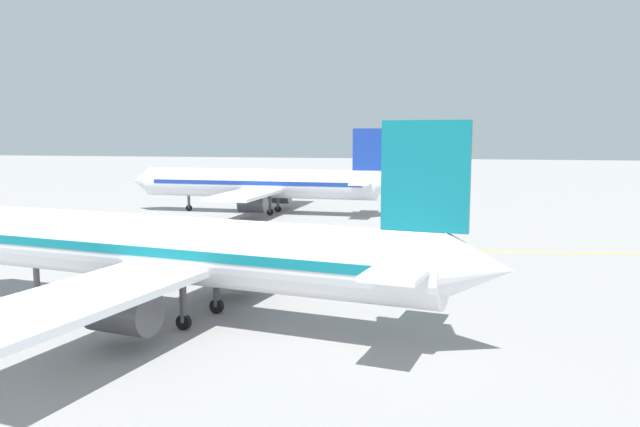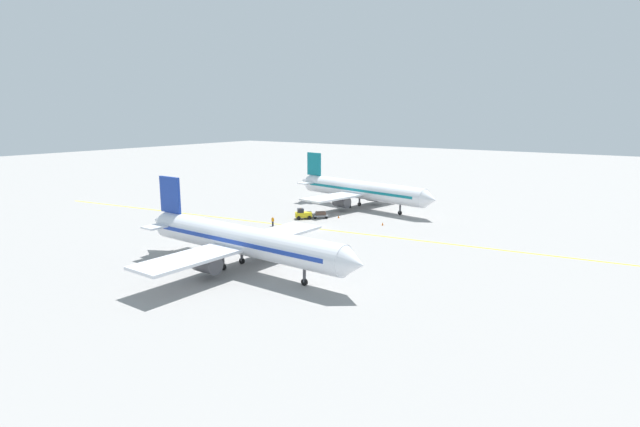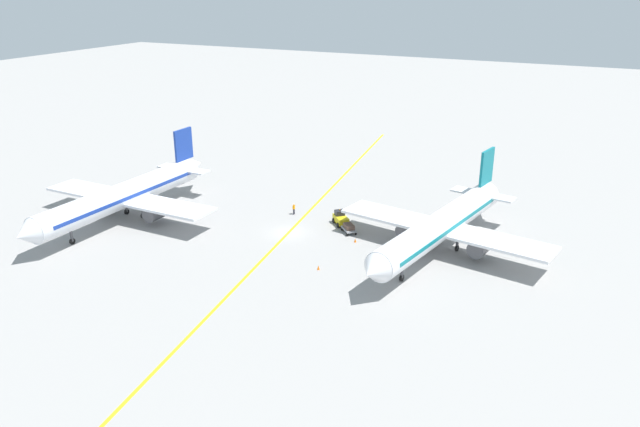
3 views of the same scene
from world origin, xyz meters
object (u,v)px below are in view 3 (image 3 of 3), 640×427
object	(u,v)px
traffic_cone_near_nose	(355,240)
airplane_adjacent_stand	(125,195)
airplane_at_gate	(442,225)
baggage_cart_trailing	(349,228)
traffic_cone_mid_apron	(318,268)
ground_crew_worker	(294,209)
baggage_tug_white	(341,218)

from	to	relation	value
traffic_cone_near_nose	airplane_adjacent_stand	bearing A→B (deg)	11.78
airplane_at_gate	baggage_cart_trailing	distance (m)	13.43
airplane_adjacent_stand	baggage_cart_trailing	bearing A→B (deg)	-162.90
traffic_cone_mid_apron	traffic_cone_near_nose	bearing A→B (deg)	-94.51
ground_crew_worker	traffic_cone_mid_apron	bearing A→B (deg)	127.11
airplane_at_gate	traffic_cone_near_nose	world-z (taller)	airplane_at_gate
airplane_adjacent_stand	baggage_cart_trailing	world-z (taller)	airplane_adjacent_stand
ground_crew_worker	traffic_cone_near_nose	world-z (taller)	ground_crew_worker
airplane_adjacent_stand	ground_crew_worker	size ratio (longest dim) A/B	21.12
airplane_adjacent_stand	ground_crew_worker	bearing A→B (deg)	-149.00
baggage_cart_trailing	airplane_adjacent_stand	bearing A→B (deg)	17.10
traffic_cone_mid_apron	baggage_cart_trailing	bearing A→B (deg)	-83.84
airplane_at_gate	traffic_cone_near_nose	xyz separation A→B (m)	(11.01, 1.85, -3.43)
airplane_adjacent_stand	traffic_cone_mid_apron	world-z (taller)	airplane_adjacent_stand
baggage_tug_white	traffic_cone_mid_apron	world-z (taller)	baggage_tug_white
airplane_at_gate	airplane_adjacent_stand	world-z (taller)	same
airplane_at_gate	ground_crew_worker	xyz separation A→B (m)	(23.25, -3.75, -2.80)
baggage_cart_trailing	traffic_cone_near_nose	world-z (taller)	baggage_cart_trailing
airplane_at_gate	traffic_cone_mid_apron	bearing A→B (deg)	44.20
baggage_tug_white	traffic_cone_mid_apron	distance (m)	15.05
airplane_at_gate	baggage_tug_white	bearing A→B (deg)	-11.58
airplane_adjacent_stand	traffic_cone_mid_apron	size ratio (longest dim) A/B	64.52
baggage_tug_white	traffic_cone_mid_apron	bearing A→B (deg)	103.91
traffic_cone_near_nose	airplane_at_gate	bearing A→B (deg)	-170.46
baggage_cart_trailing	traffic_cone_near_nose	bearing A→B (deg)	128.26
airplane_adjacent_stand	baggage_cart_trailing	xyz separation A→B (m)	(-30.94, -9.52, -2.95)
airplane_at_gate	traffic_cone_mid_apron	size ratio (longest dim) A/B	64.39
baggage_tug_white	airplane_adjacent_stand	bearing A→B (deg)	22.53
ground_crew_worker	airplane_at_gate	bearing A→B (deg)	170.84
ground_crew_worker	traffic_cone_mid_apron	size ratio (longest dim) A/B	3.05
airplane_at_gate	traffic_cone_mid_apron	distance (m)	16.76
airplane_adjacent_stand	traffic_cone_near_nose	xyz separation A→B (m)	(-33.02, -6.89, -3.43)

